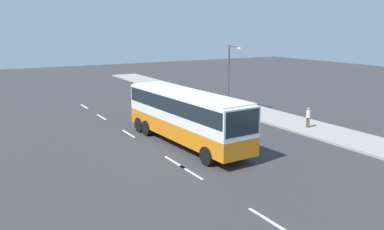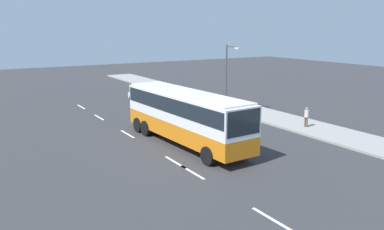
{
  "view_description": "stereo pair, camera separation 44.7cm",
  "coord_description": "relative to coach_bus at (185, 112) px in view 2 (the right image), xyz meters",
  "views": [
    {
      "loc": [
        21.14,
        -13.38,
        7.64
      ],
      "look_at": [
        0.07,
        -1.04,
        2.2
      ],
      "focal_mm": 36.77,
      "sensor_mm": 36.0,
      "label": 1
    },
    {
      "loc": [
        20.91,
        -13.77,
        7.64
      ],
      "look_at": [
        0.07,
        -1.04,
        2.2
      ],
      "focal_mm": 36.77,
      "sensor_mm": 36.0,
      "label": 2
    }
  ],
  "objects": [
    {
      "name": "ground_plane",
      "position": [
        0.92,
        0.95,
        -2.2
      ],
      "size": [
        120.0,
        120.0,
        0.0
      ],
      "primitive_type": "plane",
      "color": "#333335"
    },
    {
      "name": "coach_bus",
      "position": [
        0.0,
        0.0,
        0.0
      ],
      "size": [
        11.66,
        3.2,
        3.55
      ],
      "rotation": [
        0.0,
        0.0,
        0.05
      ],
      "color": "orange",
      "rests_on": "ground_plane"
    },
    {
      "name": "street_lamp",
      "position": [
        -7.22,
        8.77,
        1.46
      ],
      "size": [
        1.93,
        0.24,
        5.98
      ],
      "color": "#47474C",
      "rests_on": "sidewalk_curb"
    },
    {
      "name": "pedestrian_near_curb",
      "position": [
        1.32,
        10.02,
        -1.17
      ],
      "size": [
        0.32,
        0.32,
        1.54
      ],
      "rotation": [
        0.0,
        0.0,
        1.65
      ],
      "color": "brown",
      "rests_on": "sidewalk_curb"
    },
    {
      "name": "lane_centreline",
      "position": [
        -2.15,
        -2.36,
        -2.19
      ],
      "size": [
        29.65,
        0.16,
        0.01
      ],
      "color": "white",
      "rests_on": "ground_plane"
    },
    {
      "name": "sidewalk_curb",
      "position": [
        0.92,
        10.39,
        -2.12
      ],
      "size": [
        80.0,
        4.0,
        0.15
      ],
      "primitive_type": "cube",
      "color": "gray",
      "rests_on": "ground_plane"
    },
    {
      "name": "car_silver_hatch",
      "position": [
        -14.92,
        3.96,
        -1.4
      ],
      "size": [
        4.55,
        2.22,
        1.51
      ],
      "rotation": [
        0.0,
        0.0,
        0.1
      ],
      "color": "silver",
      "rests_on": "ground_plane"
    }
  ]
}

